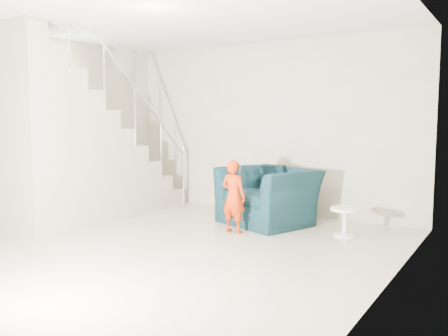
{
  "coord_description": "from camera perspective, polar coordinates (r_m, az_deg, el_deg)",
  "views": [
    {
      "loc": [
        3.46,
        -4.07,
        1.5
      ],
      "look_at": [
        0.15,
        1.2,
        0.85
      ],
      "focal_mm": 38.0,
      "sensor_mm": 36.0,
      "label": 1
    }
  ],
  "objects": [
    {
      "name": "toddler",
      "position": [
        6.23,
        1.14,
        -3.44
      ],
      "size": [
        0.36,
        0.25,
        0.96
      ],
      "primitive_type": "imported",
      "rotation": [
        0.0,
        0.0,
        3.1
      ],
      "color": "#A21F05",
      "rests_on": "floor"
    },
    {
      "name": "throw",
      "position": [
        7.08,
        1.79,
        -2.16
      ],
      "size": [
        0.05,
        0.48,
        0.54
      ],
      "primitive_type": "cube",
      "color": "black",
      "rests_on": "armchair"
    },
    {
      "name": "armchair",
      "position": [
        6.82,
        5.34,
        -3.37
      ],
      "size": [
        1.51,
        1.42,
        0.79
      ],
      "primitive_type": "imported",
      "rotation": [
        0.0,
        0.0,
        -0.35
      ],
      "color": "black",
      "rests_on": "floor"
    },
    {
      "name": "right_wall",
      "position": [
        4.18,
        18.92,
        3.57
      ],
      "size": [
        0.0,
        5.5,
        5.5
      ],
      "primitive_type": "plane",
      "rotation": [
        1.57,
        0.0,
        -1.57
      ],
      "color": "#A19583",
      "rests_on": "floor"
    },
    {
      "name": "floor",
      "position": [
        5.54,
        -8.05,
        -9.8
      ],
      "size": [
        5.5,
        5.5,
        0.0
      ],
      "primitive_type": "plane",
      "color": "tan",
      "rests_on": "ground"
    },
    {
      "name": "cushion",
      "position": [
        7.06,
        5.98,
        -1.1
      ],
      "size": [
        0.38,
        0.18,
        0.37
      ],
      "primitive_type": "cube",
      "rotation": [
        0.21,
        0.0,
        0.0
      ],
      "color": "black",
      "rests_on": "armchair"
    },
    {
      "name": "left_wall",
      "position": [
        7.21,
        -23.62,
        4.28
      ],
      "size": [
        0.0,
        5.5,
        5.5
      ],
      "primitive_type": "plane",
      "rotation": [
        1.57,
        0.0,
        1.57
      ],
      "color": "#A19583",
      "rests_on": "floor"
    },
    {
      "name": "side_table",
      "position": [
        6.27,
        14.34,
        -5.73
      ],
      "size": [
        0.37,
        0.37,
        0.37
      ],
      "color": "white",
      "rests_on": "floor"
    },
    {
      "name": "ceiling",
      "position": [
        5.47,
        -8.48,
        18.57
      ],
      "size": [
        5.5,
        5.5,
        0.0
      ],
      "primitive_type": "plane",
      "rotation": [
        3.14,
        0.0,
        0.0
      ],
      "color": "silver",
      "rests_on": "back_wall"
    },
    {
      "name": "phone",
      "position": [
        6.11,
        1.97,
        -0.24
      ],
      "size": [
        0.03,
        0.05,
        0.1
      ],
      "primitive_type": "cube",
      "rotation": [
        0.0,
        0.0,
        0.32
      ],
      "color": "black",
      "rests_on": "toddler"
    },
    {
      "name": "staircase",
      "position": [
        7.17,
        -17.58,
        1.27
      ],
      "size": [
        1.02,
        3.03,
        3.62
      ],
      "color": "#ADA089",
      "rests_on": "floor"
    },
    {
      "name": "back_wall",
      "position": [
        7.64,
        5.25,
        4.82
      ],
      "size": [
        5.0,
        0.0,
        5.0
      ],
      "primitive_type": "plane",
      "rotation": [
        1.57,
        0.0,
        0.0
      ],
      "color": "#A19583",
      "rests_on": "floor"
    }
  ]
}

